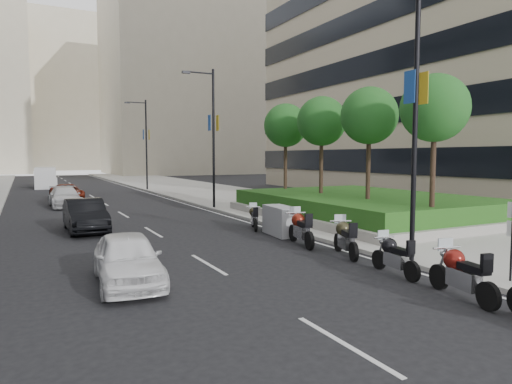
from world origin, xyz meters
TOP-DOWN VIEW (x-y plane):
  - ground at (0.00, 0.00)m, footprint 160.00×160.00m
  - sidewalk_right at (9.00, 30.00)m, footprint 10.00×100.00m
  - lane_edge at (3.70, 30.00)m, footprint 0.12×100.00m
  - lane_centre at (-1.50, 30.00)m, footprint 0.12×100.00m
  - building_cream_right at (22.00, 80.00)m, footprint 28.00×24.00m
  - building_cream_centre at (2.00, 120.00)m, footprint 30.00×24.00m
  - planter at (10.00, 10.00)m, footprint 10.00×14.00m
  - hedge at (10.00, 10.00)m, footprint 9.40×13.40m
  - tree_0 at (8.50, 4.00)m, footprint 2.80×2.80m
  - tree_1 at (8.50, 8.00)m, footprint 2.80×2.80m
  - tree_2 at (8.50, 12.00)m, footprint 2.80×2.80m
  - tree_3 at (8.50, 16.00)m, footprint 2.80×2.80m
  - lamp_post_0 at (4.14, 1.00)m, footprint 2.34×0.45m
  - lamp_post_1 at (4.14, 18.00)m, footprint 2.34×0.45m
  - lamp_post_2 at (4.14, 36.00)m, footprint 2.34×0.45m
  - parking_sign at (4.80, -2.00)m, footprint 0.06×0.32m
  - motorcycle_1 at (2.71, -2.12)m, footprint 0.82×2.35m
  - motorcycle_2 at (2.87, 0.31)m, footprint 0.71×2.13m
  - motorcycle_3 at (3.21, 3.00)m, footprint 1.04×2.26m
  - motorcycle_4 at (2.85, 5.32)m, footprint 0.86×2.46m
  - motorcycle_5 at (3.24, 7.54)m, footprint 1.05×2.24m
  - motorcycle_6 at (3.03, 9.68)m, footprint 0.95×1.97m
  - car_a at (-4.25, 2.86)m, footprint 1.97×4.23m
  - car_b at (-4.23, 12.56)m, footprint 1.65×4.58m
  - car_c at (-4.24, 23.99)m, footprint 2.02×4.73m
  - car_d at (-3.72, 28.99)m, footprint 2.44×4.74m
  - delivery_van at (-4.57, 44.81)m, footprint 2.37×5.48m

SIDE VIEW (x-z plane):
  - ground at x=0.00m, z-range 0.00..0.00m
  - lane_edge at x=3.70m, z-range 0.00..0.01m
  - lane_centre at x=-1.50m, z-range 0.00..0.01m
  - sidewalk_right at x=9.00m, z-range 0.00..0.15m
  - planter at x=10.00m, z-range 0.15..0.55m
  - motorcycle_6 at x=3.03m, z-range 0.04..1.07m
  - motorcycle_2 at x=2.87m, z-range 0.04..1.10m
  - motorcycle_3 at x=3.21m, z-range 0.04..1.22m
  - motorcycle_1 at x=2.71m, z-range 0.04..1.22m
  - car_d at x=-3.72m, z-range 0.00..1.28m
  - motorcycle_5 at x=3.24m, z-range 0.00..1.29m
  - motorcycle_4 at x=2.85m, z-range 0.04..1.28m
  - car_c at x=-4.24m, z-range 0.00..1.36m
  - car_a at x=-4.25m, z-range 0.00..1.40m
  - car_b at x=-4.23m, z-range 0.00..1.50m
  - hedge at x=10.00m, z-range 0.55..1.35m
  - delivery_van at x=-4.57m, z-range -0.07..2.18m
  - parking_sign at x=4.80m, z-range 0.21..2.71m
  - lamp_post_0 at x=4.14m, z-range 0.57..9.57m
  - lamp_post_1 at x=4.14m, z-range 0.57..9.57m
  - lamp_post_2 at x=4.14m, z-range 0.57..9.57m
  - tree_0 at x=8.50m, z-range 2.27..8.57m
  - tree_1 at x=8.50m, z-range 2.27..8.57m
  - tree_2 at x=8.50m, z-range 2.27..8.57m
  - tree_3 at x=8.50m, z-range 2.27..8.57m
  - building_cream_right at x=22.00m, z-range 0.00..36.00m
  - building_cream_centre at x=2.00m, z-range 0.00..38.00m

